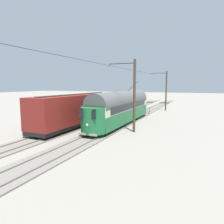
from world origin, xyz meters
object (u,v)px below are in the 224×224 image
Objects in this scene: switch_stand at (149,110)px; catenary_pole_mid_near at (134,95)px; vintage_streetcar at (122,107)px; catenary_pole_foreground at (166,90)px; coach_adjacent at (76,109)px.

catenary_pole_mid_near is at bearing 96.68° from switch_stand.
catenary_pole_mid_near is 14.48m from switch_stand.
switch_stand is (-1.23, -10.01, -1.56)m from vintage_streetcar.
catenary_pole_mid_near is at bearing 90.00° from catenary_pole_foreground.
catenary_pole_mid_near is at bearing 125.75° from vintage_streetcar.
vintage_streetcar is 2.30× the size of catenary_pole_foreground.
switch_stand is (1.64, 6.70, -3.38)m from catenary_pole_foreground.
catenary_pole_mid_near is (0.00, 20.68, 0.00)m from catenary_pole_foreground.
catenary_pole_foreground is at bearing -99.73° from vintage_streetcar.
coach_adjacent is at bearing 0.22° from catenary_pole_mid_near.
vintage_streetcar is 17.05m from catenary_pole_foreground.
switch_stand is at bearing -83.32° from catenary_pole_mid_near.
switch_stand is at bearing -96.99° from vintage_streetcar.
coach_adjacent is at bearing 70.62° from catenary_pole_foreground.
coach_adjacent is 1.83× the size of catenary_pole_foreground.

